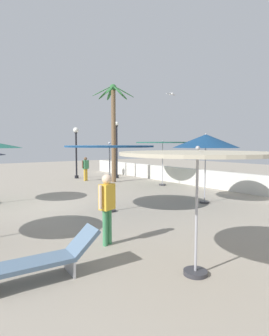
{
  "coord_description": "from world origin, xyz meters",
  "views": [
    {
      "loc": [
        9.92,
        -4.33,
        2.45
      ],
      "look_at": [
        0.0,
        2.95,
        1.4
      ],
      "focal_mm": 30.48,
      "sensor_mm": 36.0,
      "label": 1
    }
  ],
  "objects": [
    {
      "name": "boundary_wall",
      "position": [
        0.0,
        8.42,
        0.48
      ],
      "size": [
        25.2,
        0.3,
        0.97
      ],
      "primitive_type": "cube",
      "color": "silver",
      "rests_on": "ground_plane"
    },
    {
      "name": "seagull_0",
      "position": [
        -5.38,
        10.14,
        6.03
      ],
      "size": [
        0.38,
        0.94,
        0.16
      ],
      "color": "white"
    },
    {
      "name": "patio_umbrella_5",
      "position": [
        2.25,
        4.89,
        2.55
      ],
      "size": [
        2.66,
        2.66,
        2.87
      ],
      "color": "#333338",
      "rests_on": "ground_plane"
    },
    {
      "name": "palm_tree_1",
      "position": [
        -5.54,
        5.34,
        3.85
      ],
      "size": [
        2.66,
        2.62,
        6.17
      ],
      "color": "brown",
      "rests_on": "ground_plane"
    },
    {
      "name": "guest_0",
      "position": [
        4.1,
        -0.87,
        1.05
      ],
      "size": [
        0.35,
        0.53,
        1.73
      ],
      "color": "#3F8C59",
      "rests_on": "ground_plane"
    },
    {
      "name": "lamp_post_0",
      "position": [
        -8.73,
        4.24,
        2.3
      ],
      "size": [
        0.39,
        0.39,
        3.6
      ],
      "color": "black",
      "rests_on": "ground_plane"
    },
    {
      "name": "lamp_post_2",
      "position": [
        -7.15,
        6.62,
        2.15
      ],
      "size": [
        0.3,
        0.3,
        4.0
      ],
      "color": "black",
      "rests_on": "ground_plane"
    },
    {
      "name": "lounge_chair_0",
      "position": [
        4.97,
        -2.63,
        0.39
      ],
      "size": [
        0.68,
        1.92,
        0.84
      ],
      "color": "#B7B7BC",
      "rests_on": "ground_plane"
    },
    {
      "name": "patio_umbrella_1",
      "position": [
        -2.55,
        6.85,
        2.46
      ],
      "size": [
        3.1,
        3.1,
        2.63
      ],
      "color": "#333338",
      "rests_on": "ground_plane"
    },
    {
      "name": "patio_umbrella_2",
      "position": [
        1.21,
        0.96,
        2.29
      ],
      "size": [
        3.14,
        3.14,
        2.51
      ],
      "color": "#333338",
      "rests_on": "ground_plane"
    },
    {
      "name": "lamp_post_1",
      "position": [
        -8.4,
        7.33,
        2.19
      ],
      "size": [
        0.32,
        0.32,
        3.88
      ],
      "color": "black",
      "rests_on": "ground_plane"
    },
    {
      "name": "ground_plane",
      "position": [
        0.0,
        0.0,
        0.0
      ],
      "size": [
        56.0,
        56.0,
        0.0
      ],
      "primitive_type": "plane",
      "color": "#9E9384"
    },
    {
      "name": "patio_umbrella_0",
      "position": [
        6.44,
        -0.36,
        2.19
      ],
      "size": [
        2.84,
        2.84,
        2.41
      ],
      "color": "#333338",
      "rests_on": "ground_plane"
    },
    {
      "name": "guest_1",
      "position": [
        -7.14,
        4.16,
        0.95
      ],
      "size": [
        0.31,
        0.55,
        1.57
      ],
      "color": "gold",
      "rests_on": "ground_plane"
    }
  ]
}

